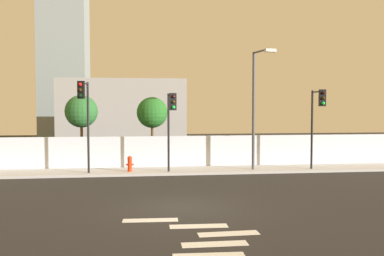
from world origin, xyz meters
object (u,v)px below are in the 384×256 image
at_px(street_lamp_curbside, 256,100).
at_px(roadside_tree_midleft, 152,113).
at_px(fire_hydrant, 130,163).
at_px(roadside_tree_leftmost, 81,112).
at_px(traffic_light_left, 318,112).
at_px(traffic_light_right, 171,115).
at_px(traffic_light_center, 84,107).

relative_size(street_lamp_curbside, roadside_tree_midleft, 1.54).
xyz_separation_m(fire_hydrant, roadside_tree_leftmost, (-2.94, 2.77, 2.78)).
relative_size(roadside_tree_leftmost, roadside_tree_midleft, 1.03).
bearing_deg(roadside_tree_leftmost, fire_hydrant, -43.27).
bearing_deg(roadside_tree_leftmost, traffic_light_left, -15.64).
bearing_deg(street_lamp_curbside, roadside_tree_leftmost, 162.82).
height_order(traffic_light_right, fire_hydrant, traffic_light_right).
relative_size(traffic_light_left, roadside_tree_leftmost, 1.02).
xyz_separation_m(traffic_light_right, fire_hydrant, (-2.21, 0.69, -2.65)).
distance_m(traffic_light_left, street_lamp_curbside, 3.43).
bearing_deg(street_lamp_curbside, traffic_light_right, -175.21).
bearing_deg(traffic_light_center, roadside_tree_midleft, 44.25).
xyz_separation_m(traffic_light_center, roadside_tree_midleft, (3.58, 3.49, -0.36)).
height_order(traffic_light_left, roadside_tree_leftmost, traffic_light_left).
bearing_deg(fire_hydrant, roadside_tree_midleft, 64.87).
xyz_separation_m(traffic_light_center, roadside_tree_leftmost, (-0.66, 3.49, -0.28)).
height_order(traffic_light_left, fire_hydrant, traffic_light_left).
bearing_deg(traffic_light_left, roadside_tree_midleft, 157.61).
relative_size(traffic_light_right, fire_hydrant, 4.98).
relative_size(traffic_light_left, fire_hydrant, 5.22).
bearing_deg(traffic_light_center, traffic_light_left, -0.96).
relative_size(fire_hydrant, roadside_tree_leftmost, 0.19).
relative_size(traffic_light_center, roadside_tree_midleft, 1.13).
bearing_deg(roadside_tree_midleft, traffic_light_center, -135.75).
bearing_deg(traffic_light_right, fire_hydrant, 162.65).
height_order(fire_hydrant, roadside_tree_midleft, roadside_tree_midleft).
bearing_deg(roadside_tree_midleft, roadside_tree_leftmost, 180.00).
relative_size(street_lamp_curbside, fire_hydrant, 7.71).
relative_size(traffic_light_center, fire_hydrant, 5.66).
bearing_deg(fire_hydrant, traffic_light_left, -5.17).
bearing_deg(traffic_light_left, fire_hydrant, 174.83).
relative_size(fire_hydrant, roadside_tree_midleft, 0.20).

